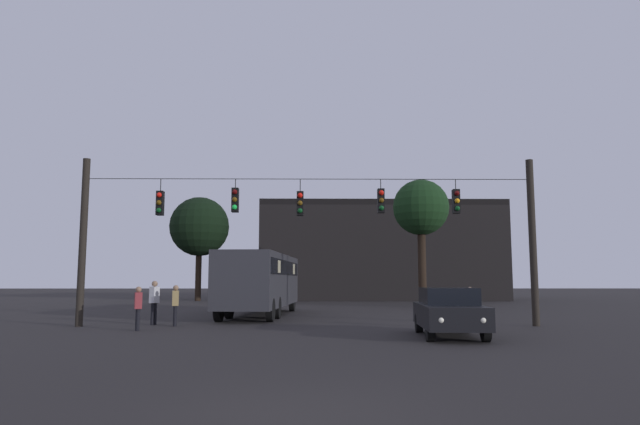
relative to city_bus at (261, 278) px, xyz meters
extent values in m
plane|color=black|center=(2.42, 3.62, -1.87)|extent=(168.00, 168.00, 0.00)
cylinder|color=black|center=(-6.34, -6.50, 1.39)|extent=(0.28, 0.28, 6.51)
cylinder|color=black|center=(11.19, -6.50, 1.39)|extent=(0.28, 0.28, 6.51)
cylinder|color=black|center=(2.42, -6.50, 3.86)|extent=(17.53, 0.02, 0.02)
cylinder|color=black|center=(-3.40, -6.50, 3.60)|extent=(0.03, 0.03, 0.48)
cube|color=black|center=(-3.40, -6.50, 2.88)|extent=(0.26, 0.32, 0.95)
sphere|color=red|center=(-3.40, -6.68, 3.18)|extent=(0.20, 0.20, 0.20)
sphere|color=#5B3D0C|center=(-3.40, -6.68, 2.88)|extent=(0.20, 0.20, 0.20)
sphere|color=#0C4219|center=(-3.40, -6.68, 2.58)|extent=(0.20, 0.20, 0.20)
cylinder|color=black|center=(-0.47, -6.50, 3.66)|extent=(0.03, 0.03, 0.36)
cube|color=black|center=(-0.47, -6.50, 3.01)|extent=(0.26, 0.32, 0.95)
sphere|color=#510A0A|center=(-0.47, -6.68, 3.31)|extent=(0.20, 0.20, 0.20)
sphere|color=#5B3D0C|center=(-0.47, -6.68, 3.01)|extent=(0.20, 0.20, 0.20)
sphere|color=#1EE04C|center=(-0.47, -6.68, 2.71)|extent=(0.20, 0.20, 0.20)
cylinder|color=black|center=(2.08, -6.50, 3.60)|extent=(0.03, 0.03, 0.49)
cube|color=black|center=(2.08, -6.50, 2.88)|extent=(0.26, 0.32, 0.95)
sphere|color=red|center=(2.08, -6.68, 3.18)|extent=(0.20, 0.20, 0.20)
sphere|color=#5B3D0C|center=(2.08, -6.68, 2.88)|extent=(0.20, 0.20, 0.20)
sphere|color=#0C4219|center=(2.08, -6.68, 2.58)|extent=(0.20, 0.20, 0.20)
cylinder|color=black|center=(5.26, -6.50, 3.65)|extent=(0.03, 0.03, 0.38)
cube|color=black|center=(5.26, -6.50, 2.99)|extent=(0.26, 0.32, 0.95)
sphere|color=red|center=(5.26, -6.68, 3.29)|extent=(0.20, 0.20, 0.20)
sphere|color=#5B3D0C|center=(5.26, -6.68, 2.99)|extent=(0.20, 0.20, 0.20)
sphere|color=#0C4219|center=(5.26, -6.68, 2.69)|extent=(0.20, 0.20, 0.20)
cylinder|color=black|center=(8.22, -6.50, 3.64)|extent=(0.03, 0.03, 0.40)
cube|color=black|center=(8.22, -6.50, 2.97)|extent=(0.26, 0.32, 0.95)
sphere|color=#510A0A|center=(8.22, -6.68, 3.27)|extent=(0.20, 0.20, 0.20)
sphere|color=orange|center=(8.22, -6.68, 2.97)|extent=(0.20, 0.20, 0.20)
sphere|color=#0C4219|center=(8.22, -6.68, 2.67)|extent=(0.20, 0.20, 0.20)
cube|color=#2D2D33|center=(0.00, 0.01, -0.12)|extent=(3.32, 11.16, 2.50)
cube|color=black|center=(0.00, 0.01, 0.49)|extent=(3.31, 10.50, 0.70)
cylinder|color=black|center=(-0.81, 4.04, -1.37)|extent=(0.35, 1.02, 1.00)
cylinder|color=black|center=(1.41, 3.87, -1.37)|extent=(0.35, 1.02, 1.00)
cylinder|color=black|center=(-1.27, -2.10, -1.37)|extent=(0.35, 1.02, 1.00)
cylinder|color=black|center=(0.94, -2.27, -1.37)|extent=(0.35, 1.02, 1.00)
cylinder|color=black|center=(-1.42, -4.08, -1.37)|extent=(0.35, 1.02, 1.00)
cylinder|color=black|center=(0.79, -4.24, -1.37)|extent=(0.35, 1.02, 1.00)
cube|color=beige|center=(0.25, 3.30, 0.49)|extent=(2.61, 0.99, 0.56)
cube|color=beige|center=(-0.21, -2.73, 0.49)|extent=(2.61, 0.99, 0.56)
cube|color=black|center=(6.87, -10.61, -1.21)|extent=(2.09, 4.41, 0.68)
cube|color=black|center=(6.88, -10.46, -0.61)|extent=(1.74, 2.43, 0.52)
cylinder|color=black|center=(7.56, -12.08, -1.55)|extent=(0.26, 0.65, 0.64)
cylinder|color=black|center=(5.98, -11.97, -1.55)|extent=(0.26, 0.65, 0.64)
cylinder|color=black|center=(7.75, -9.25, -1.55)|extent=(0.26, 0.65, 0.64)
cylinder|color=black|center=(6.18, -9.14, -1.55)|extent=(0.26, 0.65, 0.64)
sphere|color=white|center=(7.29, -12.75, -1.21)|extent=(0.18, 0.18, 0.18)
sphere|color=white|center=(6.15, -12.67, -1.21)|extent=(0.18, 0.18, 0.18)
cylinder|color=black|center=(8.29, -7.73, -1.49)|extent=(0.14, 0.14, 0.75)
cylinder|color=black|center=(8.32, -7.89, -1.49)|extent=(0.14, 0.14, 0.75)
cube|color=#997F4C|center=(8.30, -7.81, -0.84)|extent=(0.29, 0.39, 0.56)
sphere|color=#8C6B51|center=(8.30, -7.81, -0.45)|extent=(0.20, 0.20, 0.20)
cylinder|color=black|center=(-3.59, -8.24, -1.49)|extent=(0.14, 0.14, 0.76)
cylinder|color=black|center=(-3.53, -8.39, -1.49)|extent=(0.14, 0.14, 0.76)
cube|color=maroon|center=(-3.56, -8.32, -0.82)|extent=(0.35, 0.42, 0.57)
sphere|color=#8C6B51|center=(-3.56, -8.32, -0.43)|extent=(0.21, 0.21, 0.21)
cylinder|color=black|center=(-3.75, -5.79, -1.44)|extent=(0.14, 0.14, 0.85)
cylinder|color=black|center=(-3.69, -5.64, -1.44)|extent=(0.14, 0.14, 0.85)
cube|color=silver|center=(-3.72, -5.72, -0.69)|extent=(0.35, 0.42, 0.64)
sphere|color=#8C6B51|center=(-3.72, -5.72, -0.25)|extent=(0.23, 0.23, 0.23)
cylinder|color=black|center=(-2.70, -6.45, -1.48)|extent=(0.14, 0.14, 0.77)
cylinder|color=black|center=(-2.74, -6.29, -1.48)|extent=(0.14, 0.14, 0.77)
cube|color=#997F4C|center=(-2.72, -6.37, -0.80)|extent=(0.31, 0.40, 0.58)
sphere|color=#8C6B51|center=(-2.72, -6.37, -0.40)|extent=(0.21, 0.21, 0.21)
cube|color=black|center=(8.59, 24.26, 2.15)|extent=(21.05, 11.35, 8.03)
cube|color=black|center=(8.59, 24.26, 6.42)|extent=(21.05, 11.35, 0.50)
cylinder|color=black|center=(-7.18, 20.06, 0.40)|extent=(0.50, 0.50, 4.53)
sphere|color=black|center=(-7.18, 20.06, 4.44)|extent=(5.06, 5.06, 5.06)
cylinder|color=black|center=(9.75, 8.83, 0.76)|extent=(0.53, 0.53, 5.26)
sphere|color=black|center=(9.75, 8.83, 4.69)|extent=(3.71, 3.71, 3.71)
camera|label=1|loc=(2.61, -28.64, -0.09)|focal=31.97mm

